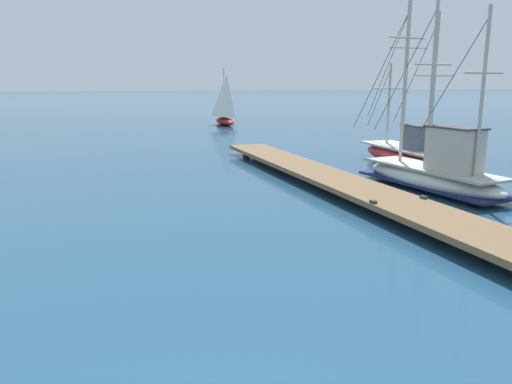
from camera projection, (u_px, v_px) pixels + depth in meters
The scene contains 4 objects.
floating_dock at pixel (333, 179), 17.01m from camera, with size 3.58×19.02×0.53m.
fishing_boat_0 at pixel (406, 152), 21.88m from camera, with size 2.11×6.44×6.94m.
fishing_boat_1 at pixel (436, 171), 16.73m from camera, with size 2.80×7.50×6.29m.
distant_sailboat at pixel (225, 99), 41.91m from camera, with size 2.85×4.84×4.68m.
Camera 1 is at (0.37, -2.49, 3.61)m, focal length 35.21 mm.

